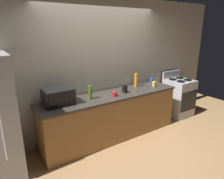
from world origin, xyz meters
TOP-DOWN VIEW (x-y plane):
  - ground_plane at (0.00, 0.00)m, footprint 8.00×8.00m
  - back_wall at (0.00, 0.81)m, footprint 6.40×0.10m
  - counter_run at (0.00, 0.40)m, footprint 2.84×0.64m
  - stove_range at (2.00, 0.40)m, footprint 0.60×0.61m
  - microwave at (-1.03, 0.45)m, footprint 0.48×0.35m
  - cordless_phone at (0.27, 0.36)m, footprint 0.06×0.11m
  - bottle_dish_soap at (0.75, 0.58)m, footprint 0.07×0.07m
  - bottle_olive_oil at (-0.46, 0.40)m, footprint 0.07×0.07m
  - mug_red at (-0.02, 0.29)m, footprint 0.09×0.09m
  - mug_yellow at (1.09, 0.39)m, footprint 0.08×0.08m
  - mug_blue at (1.26, 0.63)m, footprint 0.08×0.08m

SIDE VIEW (x-z plane):
  - ground_plane at x=0.00m, z-range 0.00..0.00m
  - counter_run at x=0.00m, z-range 0.00..0.90m
  - stove_range at x=2.00m, z-range -0.08..1.00m
  - mug_red at x=-0.02m, z-range 0.90..0.99m
  - mug_yellow at x=1.09m, z-range 0.90..1.00m
  - mug_blue at x=1.26m, z-range 0.90..1.01m
  - cordless_phone at x=0.27m, z-range 0.90..1.05m
  - bottle_olive_oil at x=-0.46m, z-range 0.90..1.15m
  - microwave at x=-1.03m, z-range 0.90..1.17m
  - bottle_dish_soap at x=0.75m, z-range 0.90..1.19m
  - back_wall at x=0.00m, z-range 0.00..2.70m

